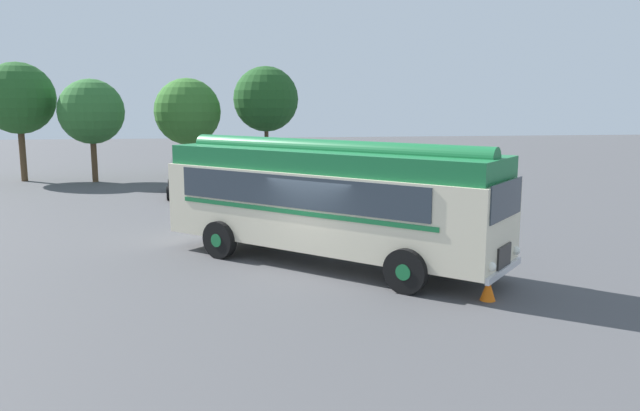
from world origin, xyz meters
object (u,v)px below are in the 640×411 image
Objects in this scene: car_mid_left at (249,179)px; traffic_cone at (488,289)px; vintage_bus at (328,197)px; car_mid_right at (309,178)px; car_near_left at (188,178)px.

car_mid_left is 7.96× the size of traffic_cone.
vintage_bus is 2.09× the size of car_mid_right.
car_mid_left reaches higher than traffic_cone.
car_near_left is at bearing 164.30° from car_mid_left.
car_near_left is 0.99× the size of car_mid_right.
car_mid_right is 7.93× the size of traffic_cone.
car_mid_left is 2.89m from car_mid_right.
car_mid_left is (-1.91, 12.65, -1.05)m from vintage_bus.
car_mid_left is (2.90, -0.81, 0.00)m from car_near_left.
car_mid_left is 1.00× the size of car_mid_right.
traffic_cone is (7.98, -17.26, -0.57)m from car_near_left.
vintage_bus reaches higher than car_mid_left.
car_near_left and car_mid_right have the same top height.
car_near_left is 7.84× the size of traffic_cone.
traffic_cone is at bearing -72.82° from car_mid_left.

